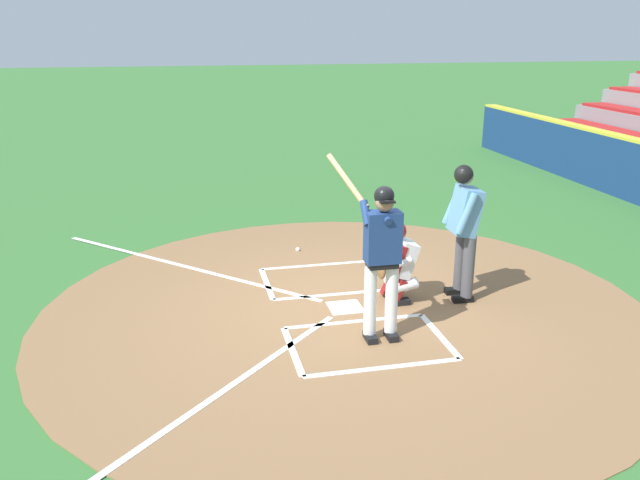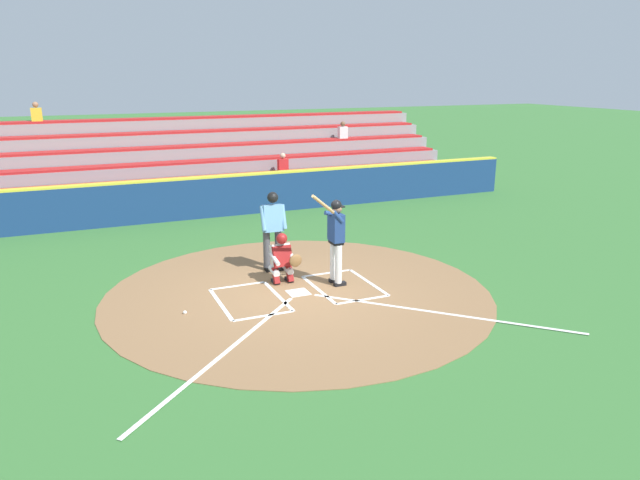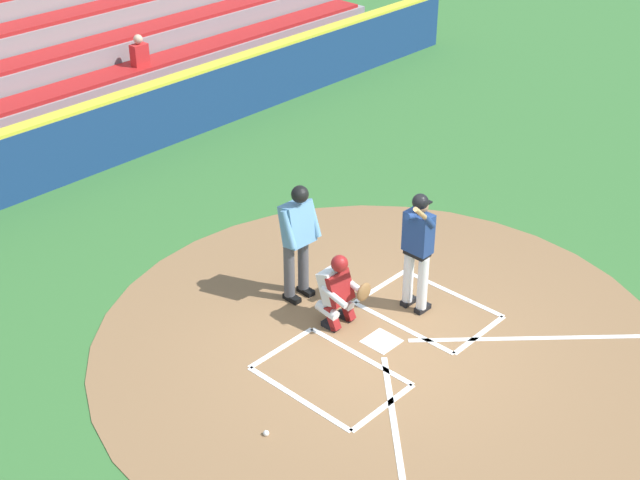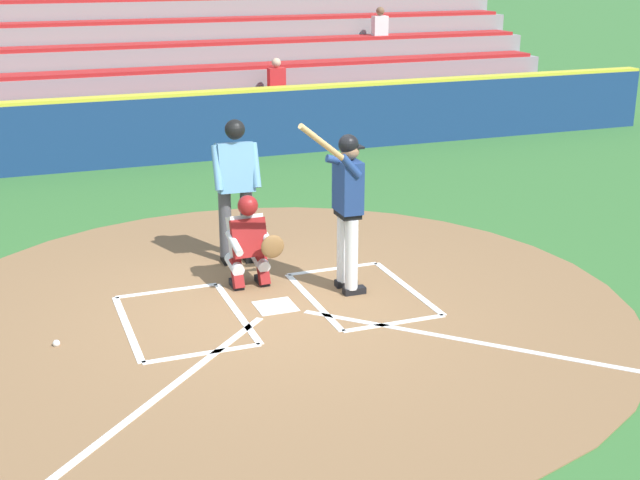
# 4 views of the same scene
# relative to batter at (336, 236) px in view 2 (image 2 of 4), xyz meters

# --- Properties ---
(ground_plane) EXTENTS (120.00, 120.00, 0.00)m
(ground_plane) POSITION_rel_batter_xyz_m (0.93, 0.17, -1.10)
(ground_plane) COLOR #387033
(dirt_circle) EXTENTS (8.00, 8.00, 0.01)m
(dirt_circle) POSITION_rel_batter_xyz_m (0.93, 0.17, -1.09)
(dirt_circle) COLOR olive
(dirt_circle) RESTS_ON ground
(home_plate_and_chalk) EXTENTS (7.93, 4.91, 0.01)m
(home_plate_and_chalk) POSITION_rel_batter_xyz_m (0.93, 1.05, -1.08)
(home_plate_and_chalk) COLOR white
(home_plate_and_chalk) RESTS_ON dirt_circle
(batter) EXTENTS (0.93, 0.70, 2.13)m
(batter) POSITION_rel_batter_xyz_m (0.00, 0.00, 0.00)
(batter) COLOR white
(batter) RESTS_ON ground
(catcher) EXTENTS (0.60, 0.60, 1.13)m
(catcher) POSITION_rel_batter_xyz_m (1.01, -0.57, -0.51)
(catcher) COLOR black
(catcher) RESTS_ON ground
(plate_umpire) EXTENTS (0.59, 0.43, 1.86)m
(plate_umpire) POSITION_rel_batter_xyz_m (0.92, -1.45, -0.02)
(plate_umpire) COLOR #4C4C51
(plate_umpire) RESTS_ON ground
(baseball) EXTENTS (0.07, 0.07, 0.07)m
(baseball) POSITION_rel_batter_xyz_m (3.33, 0.36, -1.06)
(baseball) COLOR white
(baseball) RESTS_ON ground
(backstop_wall) EXTENTS (22.00, 0.36, 1.31)m
(backstop_wall) POSITION_rel_batter_xyz_m (0.93, -7.33, -0.45)
(backstop_wall) COLOR navy
(backstop_wall) RESTS_ON ground
(bleacher_stand) EXTENTS (20.00, 5.10, 3.45)m
(bleacher_stand) POSITION_rel_batter_xyz_m (0.93, -11.16, -0.10)
(bleacher_stand) COLOR gray
(bleacher_stand) RESTS_ON ground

